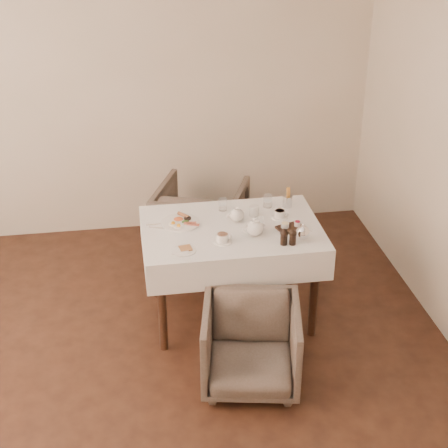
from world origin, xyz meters
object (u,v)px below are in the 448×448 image
Objects in this scene: armchair_near at (251,345)px; teapot_centre at (237,214)px; table at (231,241)px; armchair_far at (201,221)px; breakfast_plate at (181,222)px.

armchair_near is 4.29× the size of teapot_centre.
armchair_far is (-0.11, 0.93, -0.30)m from table.
teapot_centre is (0.41, -0.03, 0.05)m from breakfast_plate.
armchair_far is 0.95m from breakfast_plate.
breakfast_plate is (-0.35, 0.89, 0.47)m from armchair_near.
table is 0.39m from breakfast_plate.
breakfast_plate is at bearing 95.48° from armchair_far.
table is at bearing 118.98° from armchair_far.
teapot_centre is at bearing 123.14° from armchair_far.
armchair_near is 1.07m from breakfast_plate.
breakfast_plate is at bearing 161.34° from table.
armchair_near is 1.01m from teapot_centre.
armchair_near is at bearing -89.92° from table.
table is 2.00× the size of armchair_near.
breakfast_plate reaches higher than armchair_far.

